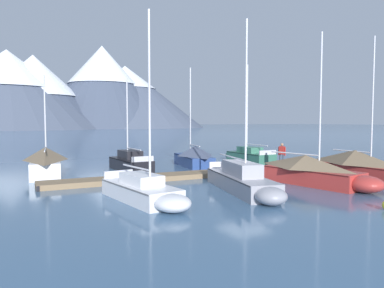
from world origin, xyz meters
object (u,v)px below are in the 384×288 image
object	(u,v)px
sailboat_nearest_berth	(46,161)
sailboat_last_slip	(362,164)
sailboat_second_berth	(145,191)
sailboat_far_berth	(192,156)
sailboat_mid_dock_port	(128,162)
sailboat_end_of_dock	(247,156)
sailboat_mid_dock_starboard	(244,181)
sailboat_outer_slip	(315,171)
person_on_dock	(282,153)

from	to	relation	value
sailboat_nearest_berth	sailboat_last_slip	distance (m)	20.95
sailboat_second_berth	sailboat_far_berth	size ratio (longest dim) A/B	1.05
sailboat_mid_dock_port	sailboat_end_of_dock	xyz separation A→B (m)	(10.77, -0.39, 0.00)
sailboat_mid_dock_starboard	sailboat_outer_slip	size ratio (longest dim) A/B	1.01
sailboat_mid_dock_starboard	sailboat_far_berth	bearing A→B (deg)	74.29
sailboat_mid_dock_port	sailboat_end_of_dock	bearing A→B (deg)	-2.09
sailboat_mid_dock_port	sailboat_last_slip	world-z (taller)	sailboat_last_slip
sailboat_mid_dock_starboard	person_on_dock	bearing A→B (deg)	35.32
sailboat_mid_dock_starboard	sailboat_end_of_dock	size ratio (longest dim) A/B	1.01
sailboat_nearest_berth	sailboat_outer_slip	size ratio (longest dim) A/B	0.88
sailboat_outer_slip	sailboat_second_berth	bearing A→B (deg)	176.57
sailboat_far_berth	sailboat_mid_dock_port	bearing A→B (deg)	177.23
sailboat_mid_dock_starboard	sailboat_far_berth	size ratio (longest dim) A/B	1.08
sailboat_nearest_berth	sailboat_second_berth	distance (m)	11.52
sailboat_outer_slip	sailboat_last_slip	size ratio (longest dim) A/B	0.95
sailboat_second_berth	person_on_dock	bearing A→B (deg)	21.56
sailboat_nearest_berth	sailboat_mid_dock_port	xyz separation A→B (m)	(5.65, -0.48, -0.33)
sailboat_outer_slip	sailboat_end_of_dock	world-z (taller)	sailboat_end_of_dock
sailboat_nearest_berth	sailboat_outer_slip	distance (m)	17.35
sailboat_second_berth	sailboat_mid_dock_port	size ratio (longest dim) A/B	1.23
sailboat_mid_dock_port	sailboat_far_berth	distance (m)	5.32
sailboat_outer_slip	sailboat_mid_dock_port	bearing A→B (deg)	122.10
sailboat_nearest_berth	sailboat_far_berth	size ratio (longest dim) A/B	0.94
sailboat_outer_slip	person_on_dock	world-z (taller)	sailboat_outer_slip
sailboat_far_berth	sailboat_second_berth	bearing A→B (deg)	-128.23
sailboat_mid_dock_starboard	sailboat_far_berth	distance (m)	11.18
sailboat_outer_slip	sailboat_end_of_dock	size ratio (longest dim) A/B	1.00
sailboat_second_berth	person_on_dock	distance (m)	13.75
sailboat_mid_dock_port	sailboat_nearest_berth	bearing A→B (deg)	175.12
sailboat_nearest_berth	sailboat_far_berth	bearing A→B (deg)	-3.85
sailboat_mid_dock_starboard	sailboat_end_of_dock	bearing A→B (deg)	51.40
sailboat_mid_dock_port	sailboat_outer_slip	xyz separation A→B (m)	(7.09, -11.30, 0.20)
sailboat_nearest_berth	sailboat_end_of_dock	bearing A→B (deg)	-3.05
sailboat_outer_slip	sailboat_mid_dock_starboard	bearing A→B (deg)	176.65
sailboat_second_berth	sailboat_outer_slip	world-z (taller)	sailboat_outer_slip
sailboat_end_of_dock	sailboat_second_berth	bearing A→B (deg)	-143.01
sailboat_nearest_berth	sailboat_mid_dock_port	distance (m)	5.68
sailboat_far_berth	sailboat_outer_slip	distance (m)	11.19
sailboat_mid_dock_port	sailboat_last_slip	distance (m)	16.11
sailboat_far_berth	person_on_dock	distance (m)	7.07
sailboat_nearest_berth	sailboat_mid_dock_starboard	distance (m)	13.98
sailboat_far_berth	sailboat_end_of_dock	xyz separation A→B (m)	(5.46, -0.14, -0.20)
sailboat_second_berth	sailboat_mid_dock_port	world-z (taller)	sailboat_second_berth
sailboat_nearest_berth	sailboat_end_of_dock	world-z (taller)	sailboat_end_of_dock
sailboat_nearest_berth	sailboat_outer_slip	bearing A→B (deg)	-42.78
sailboat_end_of_dock	sailboat_far_berth	bearing A→B (deg)	178.57
sailboat_far_berth	sailboat_last_slip	bearing A→B (deg)	-56.51
sailboat_mid_dock_port	sailboat_end_of_dock	distance (m)	10.78
sailboat_last_slip	sailboat_mid_dock_port	bearing A→B (deg)	138.94
sailboat_mid_dock_port	person_on_dock	distance (m)	11.38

